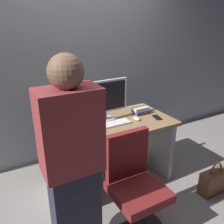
{
  "coord_description": "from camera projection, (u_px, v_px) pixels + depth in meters",
  "views": [
    {
      "loc": [
        -1.11,
        -2.05,
        1.82
      ],
      "look_at": [
        0.0,
        -0.05,
        0.91
      ],
      "focal_mm": 37.75,
      "sensor_mm": 36.0,
      "label": 1
    }
  ],
  "objects": [
    {
      "name": "handbag",
      "position": [
        214.0,
        181.0,
        2.61
      ],
      "size": [
        0.34,
        0.14,
        0.38
      ],
      "color": "brown",
      "rests_on": "ground"
    },
    {
      "name": "mouse",
      "position": [
        137.0,
        119.0,
        2.63
      ],
      "size": [
        0.06,
        0.1,
        0.03
      ],
      "primitive_type": "ellipsoid",
      "color": "white",
      "rests_on": "desk"
    },
    {
      "name": "keyboard",
      "position": [
        111.0,
        124.0,
        2.51
      ],
      "size": [
        0.43,
        0.13,
        0.02
      ],
      "primitive_type": "cube",
      "rotation": [
        0.0,
        0.0,
        0.0
      ],
      "color": "white",
      "rests_on": "desk"
    },
    {
      "name": "desk",
      "position": [
        110.0,
        143.0,
        2.64
      ],
      "size": [
        1.42,
        0.72,
        0.76
      ],
      "color": "#93704C",
      "rests_on": "ground"
    },
    {
      "name": "office_chair",
      "position": [
        135.0,
        191.0,
        2.04
      ],
      "size": [
        0.52,
        0.52,
        0.94
      ],
      "color": "black",
      "rests_on": "ground"
    },
    {
      "name": "wall_back",
      "position": [
        77.0,
        45.0,
        3.0
      ],
      "size": [
        6.4,
        0.1,
        3.0
      ],
      "primitive_type": "cube",
      "color": "gray",
      "rests_on": "ground"
    },
    {
      "name": "cup_near_keyboard",
      "position": [
        85.0,
        131.0,
        2.26
      ],
      "size": [
        0.07,
        0.07,
        0.1
      ],
      "primitive_type": "cylinder",
      "color": "#D84C3F",
      "rests_on": "desk"
    },
    {
      "name": "cup_by_monitor",
      "position": [
        61.0,
        126.0,
        2.39
      ],
      "size": [
        0.08,
        0.08,
        0.1
      ],
      "primitive_type": "cylinder",
      "color": "white",
      "rests_on": "desk"
    },
    {
      "name": "ground_plane",
      "position": [
        110.0,
        181.0,
        2.84
      ],
      "size": [
        9.0,
        9.0,
        0.0
      ],
      "primitive_type": "plane",
      "color": "gray"
    },
    {
      "name": "book_stack",
      "position": [
        140.0,
        110.0,
        2.81
      ],
      "size": [
        0.21,
        0.16,
        0.08
      ],
      "color": "red",
      "rests_on": "desk"
    },
    {
      "name": "monitor",
      "position": [
        105.0,
        98.0,
        2.54
      ],
      "size": [
        0.54,
        0.15,
        0.46
      ],
      "color": "silver",
      "rests_on": "desk"
    },
    {
      "name": "person_at_desk",
      "position": [
        73.0,
        170.0,
        1.63
      ],
      "size": [
        0.4,
        0.24,
        1.64
      ],
      "color": "#262838",
      "rests_on": "ground"
    },
    {
      "name": "cell_phone",
      "position": [
        157.0,
        117.0,
        2.7
      ],
      "size": [
        0.1,
        0.16,
        0.01
      ],
      "primitive_type": "cube",
      "rotation": [
        0.0,
        0.0,
        -0.23
      ],
      "color": "black",
      "rests_on": "desk"
    }
  ]
}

